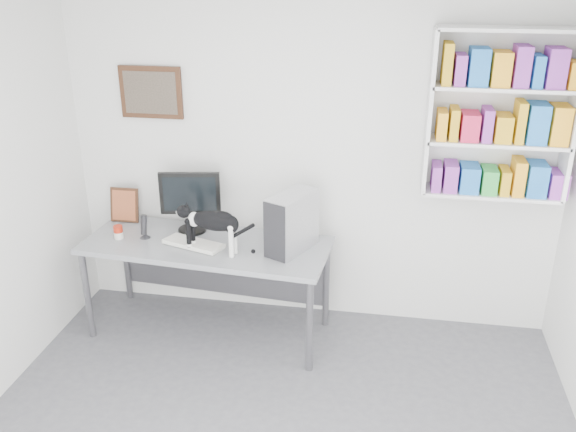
{
  "coord_description": "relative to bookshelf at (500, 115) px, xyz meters",
  "views": [
    {
      "loc": [
        0.63,
        -2.69,
        2.88
      ],
      "look_at": [
        -0.1,
        1.53,
        1.08
      ],
      "focal_mm": 38.0,
      "sensor_mm": 36.0,
      "label": 1
    }
  ],
  "objects": [
    {
      "name": "desk",
      "position": [
        -2.16,
        -0.33,
        -1.44
      ],
      "size": [
        2.0,
        0.91,
        0.81
      ],
      "primitive_type": "cube",
      "rotation": [
        0.0,
        0.0,
        -0.08
      ],
      "color": "gray",
      "rests_on": "room"
    },
    {
      "name": "room",
      "position": [
        -1.4,
        -1.85,
        -0.5
      ],
      "size": [
        4.01,
        4.01,
        2.7
      ],
      "color": "#5C5C62",
      "rests_on": "ground"
    },
    {
      "name": "leaning_print",
      "position": [
        -2.97,
        -0.02,
        -0.89
      ],
      "size": [
        0.25,
        0.1,
        0.31
      ],
      "primitive_type": "cube",
      "rotation": [
        0.0,
        0.0,
        0.01
      ],
      "color": "#3E2514",
      "rests_on": "desk"
    },
    {
      "name": "soup_can",
      "position": [
        -2.88,
        -0.37,
        -0.98
      ],
      "size": [
        0.08,
        0.08,
        0.11
      ],
      "primitive_type": "cylinder",
      "rotation": [
        0.0,
        0.0,
        -0.08
      ],
      "color": "#A8210E",
      "rests_on": "desk"
    },
    {
      "name": "cat",
      "position": [
        -2.05,
        -0.49,
        -0.86
      ],
      "size": [
        0.59,
        0.24,
        0.35
      ],
      "primitive_type": null,
      "rotation": [
        0.0,
        0.0,
        -0.16
      ],
      "color": "black",
      "rests_on": "desk"
    },
    {
      "name": "keyboard",
      "position": [
        -2.24,
        -0.4,
        -1.02
      ],
      "size": [
        0.52,
        0.32,
        0.04
      ],
      "primitive_type": "cube",
      "rotation": [
        0.0,
        0.0,
        -0.31
      ],
      "color": "silver",
      "rests_on": "desk"
    },
    {
      "name": "bookshelf",
      "position": [
        0.0,
        0.0,
        0.0
      ],
      "size": [
        1.03,
        0.28,
        1.24
      ],
      "primitive_type": "cube",
      "color": "silver",
      "rests_on": "room"
    },
    {
      "name": "monitor",
      "position": [
        -2.34,
        -0.13,
        -0.78
      ],
      "size": [
        0.52,
        0.32,
        0.52
      ],
      "primitive_type": "cube",
      "rotation": [
        0.0,
        0.0,
        0.18
      ],
      "color": "black",
      "rests_on": "desk"
    },
    {
      "name": "speaker",
      "position": [
        -2.67,
        -0.33,
        -0.94
      ],
      "size": [
        0.12,
        0.12,
        0.2
      ],
      "primitive_type": "cylinder",
      "rotation": [
        0.0,
        0.0,
        -0.46
      ],
      "color": "black",
      "rests_on": "desk"
    },
    {
      "name": "pc_tower",
      "position": [
        -1.47,
        -0.34,
        -0.81
      ],
      "size": [
        0.38,
        0.5,
        0.46
      ],
      "primitive_type": "cube",
      "rotation": [
        0.0,
        0.0,
        -0.43
      ],
      "color": "#BBBBC0",
      "rests_on": "desk"
    },
    {
      "name": "wall_art",
      "position": [
        -2.7,
        0.12,
        0.05
      ],
      "size": [
        0.52,
        0.04,
        0.42
      ],
      "primitive_type": "cube",
      "color": "#3E2514",
      "rests_on": "room"
    }
  ]
}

